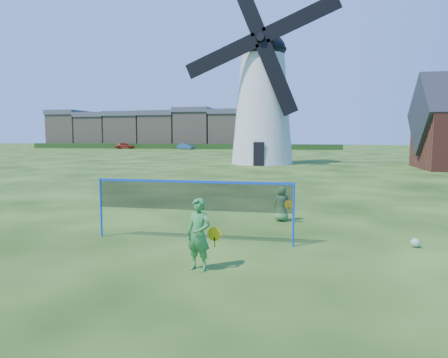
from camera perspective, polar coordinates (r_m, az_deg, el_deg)
ground at (r=10.77m, az=-1.58°, el=-8.22°), size 220.00×220.00×0.00m
windmill at (r=38.44m, az=5.41°, el=11.06°), size 13.42×5.69×17.68m
badminton_net at (r=10.24m, az=-4.41°, el=-2.48°), size 5.05×0.05×1.55m
player_girl at (r=8.13m, az=-3.54°, el=-7.74°), size 0.72×0.49×1.44m
player_boy at (r=12.84m, az=8.11°, el=-3.43°), size 0.65×0.43×1.10m
play_ball at (r=10.87m, az=25.16°, el=-8.08°), size 0.22×0.22×0.22m
terraced_houses at (r=87.46m, az=-8.85°, el=6.89°), size 49.23×8.40×8.21m
hedge at (r=79.99m, az=-6.50°, el=4.56°), size 62.00×0.80×1.00m
car_left at (r=81.80m, az=-13.69°, el=4.54°), size 3.88×2.36×1.23m
car_right at (r=77.20m, az=-5.38°, el=4.55°), size 3.51×2.13×1.09m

